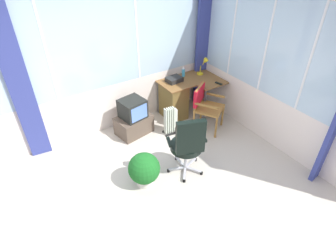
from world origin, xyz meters
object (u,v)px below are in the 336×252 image
(paper_tray, at_px, (174,79))
(potted_plant, at_px, (144,169))
(desk, at_px, (175,98))
(wooden_armchair, at_px, (204,102))
(tv_remote, at_px, (219,83))
(desk_lamp, at_px, (205,63))
(office_chair, at_px, (188,143))
(spray_bottle, at_px, (183,71))
(tv_on_stand, at_px, (134,119))
(space_heater, at_px, (171,120))

(paper_tray, bearing_deg, potted_plant, -136.37)
(desk, relative_size, wooden_armchair, 1.36)
(paper_tray, bearing_deg, tv_remote, -39.84)
(tv_remote, bearing_deg, desk_lamp, 70.21)
(desk_lamp, height_order, potted_plant, desk_lamp)
(office_chair, bearing_deg, desk, 61.92)
(spray_bottle, distance_m, tv_on_stand, 1.45)
(space_heater, bearing_deg, desk_lamp, 22.77)
(paper_tray, relative_size, space_heater, 0.54)
(spray_bottle, height_order, tv_on_stand, spray_bottle)
(desk_lamp, xyz_separation_m, office_chair, (-1.55, -1.54, -0.36))
(paper_tray, relative_size, wooden_armchair, 0.34)
(paper_tray, distance_m, potted_plant, 2.13)
(tv_remote, distance_m, tv_on_stand, 1.80)
(tv_remote, height_order, spray_bottle, spray_bottle)
(spray_bottle, distance_m, wooden_armchair, 0.88)
(wooden_armchair, bearing_deg, tv_remote, 18.87)
(tv_on_stand, bearing_deg, desk, 4.92)
(desk, relative_size, desk_lamp, 3.27)
(desk, distance_m, paper_tray, 0.40)
(spray_bottle, height_order, office_chair, office_chair)
(space_heater, distance_m, potted_plant, 1.37)
(desk, relative_size, potted_plant, 2.14)
(desk_lamp, relative_size, tv_remote, 2.43)
(tv_remote, relative_size, spray_bottle, 0.69)
(wooden_armchair, height_order, tv_on_stand, wooden_armchair)
(wooden_armchair, xyz_separation_m, space_heater, (-0.63, 0.18, -0.28))
(wooden_armchair, height_order, office_chair, office_chair)
(tv_remote, xyz_separation_m, paper_tray, (-0.67, 0.56, 0.03))
(tv_remote, height_order, paper_tray, paper_tray)
(tv_remote, relative_size, paper_tray, 0.50)
(tv_remote, bearing_deg, tv_on_stand, 152.62)
(desk, height_order, potted_plant, desk)
(desk, distance_m, desk_lamp, 0.94)
(potted_plant, bearing_deg, tv_remote, 21.74)
(paper_tray, bearing_deg, wooden_armchair, -76.00)
(tv_remote, distance_m, space_heater, 1.21)
(spray_bottle, xyz_separation_m, space_heater, (-0.74, -0.65, -0.56))
(desk_lamp, relative_size, potted_plant, 0.65)
(office_chair, relative_size, space_heater, 1.94)
(paper_tray, distance_m, space_heater, 0.87)
(space_heater, xyz_separation_m, potted_plant, (-1.05, -0.88, 0.01))
(desk, xyz_separation_m, potted_plant, (-1.48, -1.35, -0.10))
(desk_lamp, distance_m, space_heater, 1.44)
(tv_on_stand, height_order, space_heater, tv_on_stand)
(tv_remote, distance_m, wooden_armchair, 0.55)
(spray_bottle, relative_size, space_heater, 0.39)
(spray_bottle, bearing_deg, tv_on_stand, -168.50)
(tv_on_stand, bearing_deg, tv_remote, -13.08)
(tv_on_stand, xyz_separation_m, space_heater, (0.58, -0.38, -0.03))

